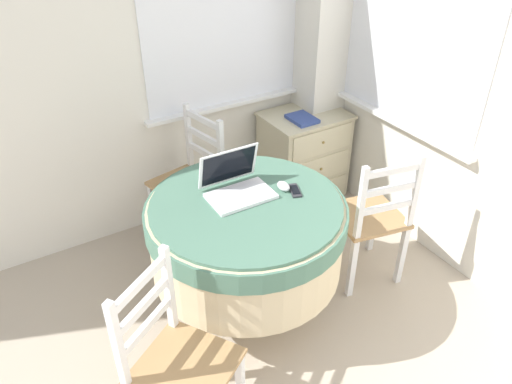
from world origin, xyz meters
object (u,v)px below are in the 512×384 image
(dining_chair_near_back_window, at_px, (191,181))
(dining_chair_near_right_window, at_px, (371,219))
(book_on_cabinet, at_px, (302,119))
(laptop, at_px, (236,185))
(dining_chair_camera_near, at_px, (176,363))
(round_dining_table, at_px, (246,232))
(cell_phone, at_px, (295,191))
(corner_cabinet, at_px, (303,155))
(computer_mouse, at_px, (283,186))

(dining_chair_near_back_window, relative_size, dining_chair_near_right_window, 1.00)
(dining_chair_near_back_window, relative_size, book_on_cabinet, 4.23)
(laptop, distance_m, dining_chair_camera_near, 0.91)
(round_dining_table, xyz_separation_m, cell_phone, (0.27, -0.04, 0.19))
(round_dining_table, height_order, corner_cabinet, round_dining_table)
(computer_mouse, height_order, book_on_cabinet, computer_mouse)
(laptop, height_order, dining_chair_near_back_window, laptop)
(computer_mouse, relative_size, cell_phone, 0.64)
(round_dining_table, distance_m, corner_cabinet, 1.30)
(computer_mouse, relative_size, book_on_cabinet, 0.41)
(computer_mouse, bearing_deg, book_on_cabinet, 48.60)
(computer_mouse, distance_m, book_on_cabinet, 1.02)
(laptop, bearing_deg, dining_chair_near_back_window, 86.59)
(dining_chair_near_back_window, bearing_deg, round_dining_table, -93.25)
(cell_phone, relative_size, dining_chair_camera_near, 0.15)
(dining_chair_camera_near, relative_size, book_on_cabinet, 4.23)
(corner_cabinet, bearing_deg, computer_mouse, -132.27)
(round_dining_table, xyz_separation_m, dining_chair_near_right_window, (0.76, -0.13, -0.12))
(dining_chair_near_back_window, bearing_deg, corner_cabinet, 2.80)
(round_dining_table, relative_size, corner_cabinet, 1.55)
(computer_mouse, bearing_deg, corner_cabinet, 47.73)
(cell_phone, bearing_deg, book_on_cabinet, 51.97)
(laptop, relative_size, dining_chair_camera_near, 0.37)
(dining_chair_near_back_window, distance_m, dining_chair_near_right_window, 1.16)
(computer_mouse, height_order, dining_chair_camera_near, dining_chair_camera_near)
(computer_mouse, height_order, cell_phone, computer_mouse)
(laptop, bearing_deg, dining_chair_camera_near, -137.27)
(cell_phone, distance_m, corner_cabinet, 1.19)
(round_dining_table, bearing_deg, cell_phone, -8.63)
(dining_chair_camera_near, bearing_deg, dining_chair_near_right_window, 13.70)
(laptop, distance_m, cell_phone, 0.30)
(laptop, height_order, computer_mouse, laptop)
(dining_chair_camera_near, height_order, corner_cabinet, dining_chair_camera_near)
(computer_mouse, bearing_deg, dining_chair_near_back_window, 103.16)
(laptop, height_order, book_on_cabinet, laptop)
(dining_chair_near_right_window, relative_size, dining_chair_camera_near, 1.00)
(round_dining_table, height_order, dining_chair_near_right_window, dining_chair_near_right_window)
(dining_chair_near_back_window, xyz_separation_m, book_on_cabinet, (0.85, -0.02, 0.24))
(laptop, xyz_separation_m, book_on_cabinet, (0.89, 0.66, -0.11))
(laptop, relative_size, dining_chair_near_right_window, 0.37)
(computer_mouse, xyz_separation_m, dining_chair_near_right_window, (0.53, -0.14, -0.33))
(round_dining_table, xyz_separation_m, corner_cabinet, (0.97, 0.83, -0.22))
(computer_mouse, distance_m, corner_cabinet, 1.19)
(laptop, relative_size, cell_phone, 2.49)
(computer_mouse, xyz_separation_m, corner_cabinet, (0.75, 0.82, -0.43))
(cell_phone, relative_size, corner_cabinet, 0.20)
(cell_phone, bearing_deg, computer_mouse, 133.26)
(round_dining_table, height_order, dining_chair_camera_near, dining_chair_camera_near)
(round_dining_table, distance_m, dining_chair_near_right_window, 0.78)
(dining_chair_near_right_window, bearing_deg, book_on_cabinet, 81.27)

